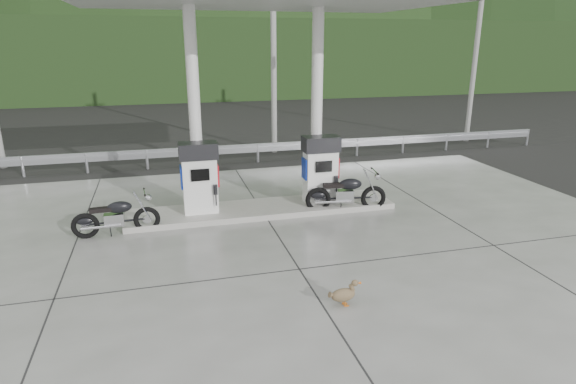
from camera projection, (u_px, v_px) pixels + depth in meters
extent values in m
plane|color=black|center=(287.00, 250.00, 10.49)|extent=(160.00, 160.00, 0.00)
cube|color=slate|center=(287.00, 250.00, 10.48)|extent=(18.00, 14.00, 0.02)
cube|color=gray|center=(263.00, 209.00, 12.76)|extent=(7.00, 1.40, 0.15)
cylinder|color=white|center=(195.00, 112.00, 11.96)|extent=(0.30, 0.30, 5.00)
cylinder|color=white|center=(317.00, 108.00, 12.75)|extent=(0.30, 0.30, 5.00)
cube|color=black|center=(220.00, 145.00, 21.08)|extent=(60.00, 7.00, 0.01)
cylinder|color=gray|center=(274.00, 51.00, 18.53)|extent=(0.22, 0.22, 8.00)
cylinder|color=gray|center=(476.00, 50.00, 20.76)|extent=(0.22, 0.22, 8.00)
cube|color=black|center=(188.00, 59.00, 37.23)|extent=(80.00, 6.00, 6.00)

